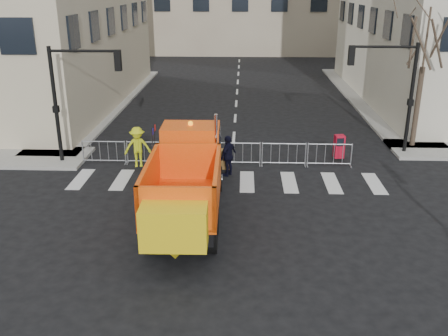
{
  "coord_description": "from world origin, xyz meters",
  "views": [
    {
      "loc": [
        0.49,
        -14.28,
        8.04
      ],
      "look_at": [
        -0.17,
        2.5,
        1.74
      ],
      "focal_mm": 40.0,
      "sensor_mm": 36.0,
      "label": 1
    }
  ],
  "objects_px": {
    "cop_a": "(173,149)",
    "cop_c": "(228,156)",
    "plow_truck": "(186,179)",
    "worker": "(138,147)",
    "cop_b": "(207,161)",
    "newspaper_box": "(339,146)"
  },
  "relations": [
    {
      "from": "worker",
      "to": "cop_a",
      "type": "bearing_deg",
      "value": -2.88
    },
    {
      "from": "plow_truck",
      "to": "cop_b",
      "type": "bearing_deg",
      "value": -7.47
    },
    {
      "from": "plow_truck",
      "to": "cop_a",
      "type": "xyz_separation_m",
      "value": [
        -1.21,
        5.22,
        -0.67
      ]
    },
    {
      "from": "plow_truck",
      "to": "worker",
      "type": "distance_m",
      "value": 5.76
    },
    {
      "from": "cop_b",
      "to": "newspaper_box",
      "type": "relative_size",
      "value": 1.64
    },
    {
      "from": "cop_a",
      "to": "cop_c",
      "type": "height_order",
      "value": "cop_a"
    },
    {
      "from": "worker",
      "to": "newspaper_box",
      "type": "height_order",
      "value": "worker"
    },
    {
      "from": "cop_b",
      "to": "worker",
      "type": "xyz_separation_m",
      "value": [
        -3.2,
        1.26,
        0.17
      ]
    },
    {
      "from": "cop_c",
      "to": "cop_b",
      "type": "bearing_deg",
      "value": -20.88
    },
    {
      "from": "newspaper_box",
      "to": "cop_c",
      "type": "bearing_deg",
      "value": -165.41
    },
    {
      "from": "cop_b",
      "to": "newspaper_box",
      "type": "height_order",
      "value": "cop_b"
    },
    {
      "from": "cop_a",
      "to": "cop_c",
      "type": "xyz_separation_m",
      "value": [
        2.54,
        -0.77,
        -0.01
      ]
    },
    {
      "from": "plow_truck",
      "to": "cop_a",
      "type": "height_order",
      "value": "plow_truck"
    },
    {
      "from": "cop_c",
      "to": "worker",
      "type": "distance_m",
      "value": 4.13
    },
    {
      "from": "cop_a",
      "to": "cop_b",
      "type": "xyz_separation_m",
      "value": [
        1.65,
        -1.46,
        -0.02
      ]
    },
    {
      "from": "plow_truck",
      "to": "worker",
      "type": "relative_size",
      "value": 5.01
    },
    {
      "from": "cop_a",
      "to": "worker",
      "type": "relative_size",
      "value": 1.0
    },
    {
      "from": "cop_b",
      "to": "cop_c",
      "type": "relative_size",
      "value": 0.99
    },
    {
      "from": "worker",
      "to": "newspaper_box",
      "type": "xyz_separation_m",
      "value": [
        9.28,
        1.58,
        -0.37
      ]
    },
    {
      "from": "cop_b",
      "to": "worker",
      "type": "relative_size",
      "value": 0.98
    },
    {
      "from": "plow_truck",
      "to": "newspaper_box",
      "type": "distance_m",
      "value": 9.32
    },
    {
      "from": "plow_truck",
      "to": "cop_c",
      "type": "relative_size",
      "value": 5.05
    }
  ]
}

